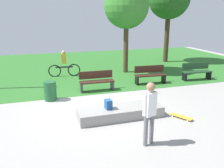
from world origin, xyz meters
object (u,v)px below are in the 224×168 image
Objects in this scene: concrete_ledge at (120,112)px; park_bench_near_path at (196,71)px; park_bench_center_lawn at (150,74)px; cyclist_on_bicycle at (64,65)px; backpack_on_ledge at (108,104)px; park_bench_near_lamppost at (97,81)px; trash_bin at (50,91)px; skater_performing_trick at (150,109)px; skateboard_by_ledge at (181,116)px; tree_broad_elm at (127,7)px.

concrete_ledge is 1.80× the size of park_bench_near_path.
cyclist_on_bicycle is at bearing 145.09° from park_bench_center_lawn.
park_bench_near_lamppost is (0.36, 3.17, -0.04)m from backpack_on_ledge.
concrete_ledge is at bearing -47.94° from trash_bin.
park_bench_center_lawn is at bearing 63.58° from skater_performing_trick.
backpack_on_ledge reaches higher than skateboard_by_ledge.
skateboard_by_ledge is at bearing 33.39° from skater_performing_trick.
skater_performing_trick is 2.20× the size of trash_bin.
skateboard_by_ledge is at bearing -37.18° from trash_bin.
tree_broad_elm reaches higher than park_bench_center_lawn.
skater_performing_trick reaches higher than trash_bin.
skateboard_by_ledge is 5.54m from park_bench_near_path.
concrete_ledge is 2.10m from skateboard_by_ledge.
skater_performing_trick is at bearing -85.61° from concrete_ledge.
tree_broad_elm is (2.51, 6.22, 3.70)m from concrete_ledge.
backpack_on_ledge is 0.06× the size of tree_broad_elm.
tree_broad_elm is 4.94m from cyclist_on_bicycle.
park_bench_near_lamppost is 2.00× the size of trash_bin.
park_bench_near_lamppost is 2.94m from park_bench_center_lawn.
skateboard_by_ledge is 0.99× the size of trash_bin.
cyclist_on_bicycle is (-3.72, 0.13, -3.24)m from tree_broad_elm.
skateboard_by_ledge is (2.40, -0.71, -0.46)m from backpack_on_ledge.
park_bench_near_path is at bearing 2.90° from park_bench_near_lamppost.
cyclist_on_bicycle reaches higher than park_bench_near_path.
park_bench_center_lawn is at bearing 50.98° from concrete_ledge.
tree_broad_elm is at bearing 49.93° from park_bench_near_lamppost.
skateboard_by_ledge is 0.49× the size of park_bench_near_path.
backpack_on_ledge is 0.20× the size of park_bench_near_path.
skateboard_by_ledge is 0.49× the size of park_bench_near_lamppost.
skater_performing_trick is at bearing -61.64° from trash_bin.
park_bench_center_lawn is at bearing 11.79° from trash_bin.
concrete_ledge is 3.71× the size of skateboard_by_ledge.
skateboard_by_ledge is at bearing -65.73° from cyclist_on_bicycle.
park_bench_near_lamppost reaches higher than concrete_ledge.
trash_bin is (-4.18, 3.17, 0.34)m from skateboard_by_ledge.
skater_performing_trick is 5.11m from park_bench_near_lamppost.
backpack_on_ledge is at bearing 163.52° from skateboard_by_ledge.
park_bench_near_path is at bearing 31.60° from concrete_ledge.
cyclist_on_bicycle is at bearing 75.61° from trash_bin.
trash_bin is at bearing -148.07° from backpack_on_ledge.
skater_performing_trick is 0.34× the size of tree_broad_elm.
skateboard_by_ledge is at bearing 69.53° from backpack_on_ledge.
tree_broad_elm is at bearing 73.84° from skater_performing_trick.
tree_broad_elm is at bearing 138.13° from park_bench_near_path.
concrete_ledge is at bearing -79.15° from cyclist_on_bicycle.
tree_broad_elm is (-0.34, 2.71, 3.40)m from park_bench_center_lawn.
park_bench_near_lamppost is 5.68m from park_bench_near_path.
cyclist_on_bicycle is (-1.22, 6.34, 0.45)m from concrete_ledge.
cyclist_on_bicycle is (1.00, 3.89, 0.23)m from trash_bin.
park_bench_center_lawn is at bearing -82.86° from tree_broad_elm.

